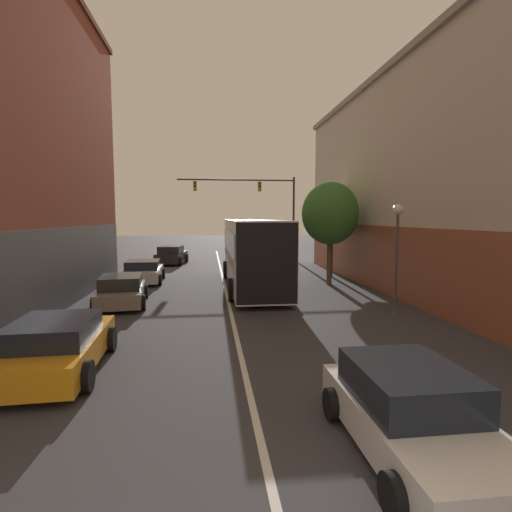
{
  "coord_description": "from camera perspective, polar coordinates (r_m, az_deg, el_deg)",
  "views": [
    {
      "loc": [
        -0.79,
        -1.91,
        3.6
      ],
      "look_at": [
        1.41,
        16.7,
        1.79
      ],
      "focal_mm": 28.0,
      "sensor_mm": 36.0,
      "label": 1
    }
  ],
  "objects": [
    {
      "name": "bus",
      "position": [
        20.52,
        -0.55,
        0.91
      ],
      "size": [
        2.81,
        11.07,
        3.48
      ],
      "rotation": [
        0.0,
        0.0,
        1.57
      ],
      "color": "silver",
      "rests_on": "ground_plane"
    },
    {
      "name": "parked_car_left_mid",
      "position": [
        23.09,
        -15.78,
        -2.16
      ],
      "size": [
        2.27,
        4.0,
        1.24
      ],
      "rotation": [
        0.0,
        0.0,
        1.61
      ],
      "color": "silver",
      "rests_on": "ground_plane"
    },
    {
      "name": "traffic_signal_gantry",
      "position": [
        33.62,
        0.55,
        8.11
      ],
      "size": [
        9.78,
        0.36,
        6.99
      ],
      "color": "black",
      "rests_on": "ground_plane"
    },
    {
      "name": "parked_car_left_far",
      "position": [
        17.36,
        -18.65,
        -4.74
      ],
      "size": [
        2.3,
        4.01,
        1.24
      ],
      "rotation": [
        0.0,
        0.0,
        1.68
      ],
      "color": "slate",
      "rests_on": "ground_plane"
    },
    {
      "name": "street_tree_near",
      "position": [
        24.58,
        10.83,
        6.77
      ],
      "size": [
        2.8,
        2.52,
        5.73
      ],
      "color": "brown",
      "rests_on": "ground_plane"
    },
    {
      "name": "hatchback_foreground",
      "position": [
        6.97,
        21.4,
        -20.22
      ],
      "size": [
        2.01,
        3.85,
        1.31
      ],
      "rotation": [
        0.0,
        0.0,
        1.58
      ],
      "color": "silver",
      "rests_on": "ground_plane"
    },
    {
      "name": "street_tree_far",
      "position": [
        21.73,
        10.54,
        5.97
      ],
      "size": [
        3.04,
        2.73,
        5.49
      ],
      "color": "brown",
      "rests_on": "ground_plane"
    },
    {
      "name": "street_lamp",
      "position": [
        15.6,
        19.5,
        2.19
      ],
      "size": [
        0.4,
        0.4,
        4.08
      ],
      "color": "#47474C",
      "rests_on": "ground_plane"
    },
    {
      "name": "parked_car_left_distant",
      "position": [
        31.66,
        -11.99,
        0.1
      ],
      "size": [
        2.45,
        4.22,
        1.42
      ],
      "rotation": [
        0.0,
        0.0,
        1.44
      ],
      "color": "black",
      "rests_on": "ground_plane"
    },
    {
      "name": "building_right_storefront",
      "position": [
        21.11,
        31.16,
        9.74
      ],
      "size": [
        9.47,
        28.51,
        10.64
      ],
      "color": "beige",
      "rests_on": "ground_plane"
    },
    {
      "name": "lane_center_line",
      "position": [
        19.96,
        -4.37,
        -4.87
      ],
      "size": [
        0.14,
        47.41,
        0.01
      ],
      "color": "silver",
      "rests_on": "ground_plane"
    },
    {
      "name": "parked_car_left_near",
      "position": [
        10.55,
        -26.59,
        -11.45
      ],
      "size": [
        2.24,
        4.22,
        1.28
      ],
      "rotation": [
        0.0,
        0.0,
        1.62
      ],
      "color": "orange",
      "rests_on": "ground_plane"
    }
  ]
}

